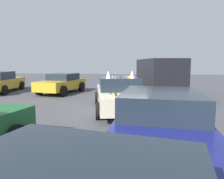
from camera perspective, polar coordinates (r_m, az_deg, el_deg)
name	(u,v)px	position (r m, az deg, el deg)	size (l,w,h in m)	color
ground_plane	(119,110)	(9.02, 1.90, -5.71)	(60.00, 60.00, 0.00)	#47474C
art_car_decorated	(119,93)	(8.93, 1.89, -1.11)	(4.94, 2.74, 1.74)	beige
parked_van_far_right	(158,75)	(13.24, 12.78, 3.87)	(5.25, 2.81, 2.29)	black
parked_sedan_row_back_far	(161,129)	(4.27, 13.47, -10.63)	(4.72, 2.30, 1.46)	navy
parked_sedan_near_left	(62,83)	(14.42, -13.79, 1.76)	(4.21, 2.57, 1.34)	gold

